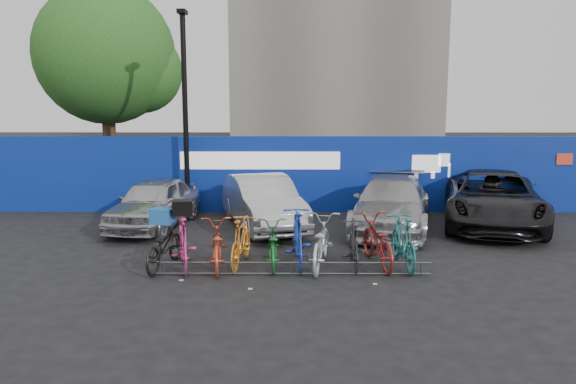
{
  "coord_description": "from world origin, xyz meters",
  "views": [
    {
      "loc": [
        -0.03,
        -11.53,
        3.53
      ],
      "look_at": [
        -0.1,
        2.0,
        1.3
      ],
      "focal_mm": 35.0,
      "sensor_mm": 36.0,
      "label": 1
    }
  ],
  "objects_px": {
    "car_1": "(263,202)",
    "bike_5": "(298,237)",
    "tree": "(112,58)",
    "bike_1": "(183,241)",
    "car_2": "(391,204)",
    "bike_8": "(377,241)",
    "bike_7": "(354,244)",
    "bike_9": "(403,242)",
    "car_0": "(154,203)",
    "bike_3": "(241,242)",
    "lamppost": "(185,108)",
    "bike_6": "(320,243)",
    "car_3": "(493,199)",
    "bike_0": "(164,246)",
    "bike_rack": "(292,268)",
    "bike_4": "(272,245)",
    "bike_2": "(216,245)"
  },
  "relations": [
    {
      "from": "lamppost",
      "to": "car_2",
      "type": "height_order",
      "value": "lamppost"
    },
    {
      "from": "car_1",
      "to": "bike_5",
      "type": "bearing_deg",
      "value": -92.82
    },
    {
      "from": "bike_7",
      "to": "bike_9",
      "type": "distance_m",
      "value": 1.04
    },
    {
      "from": "tree",
      "to": "car_2",
      "type": "xyz_separation_m",
      "value": [
        9.51,
        -6.44,
        -4.36
      ]
    },
    {
      "from": "car_1",
      "to": "car_2",
      "type": "bearing_deg",
      "value": -19.47
    },
    {
      "from": "bike_rack",
      "to": "bike_6",
      "type": "height_order",
      "value": "bike_6"
    },
    {
      "from": "car_1",
      "to": "bike_8",
      "type": "bearing_deg",
      "value": -71.37
    },
    {
      "from": "bike_3",
      "to": "bike_1",
      "type": "bearing_deg",
      "value": 13.91
    },
    {
      "from": "car_0",
      "to": "bike_3",
      "type": "distance_m",
      "value": 4.66
    },
    {
      "from": "bike_2",
      "to": "bike_9",
      "type": "relative_size",
      "value": 1.0
    },
    {
      "from": "bike_rack",
      "to": "car_3",
      "type": "xyz_separation_m",
      "value": [
        5.65,
        4.62,
        0.61
      ]
    },
    {
      "from": "bike_9",
      "to": "bike_5",
      "type": "bearing_deg",
      "value": -8.28
    },
    {
      "from": "tree",
      "to": "bike_1",
      "type": "xyz_separation_m",
      "value": [
        4.47,
        -10.1,
        -4.49
      ]
    },
    {
      "from": "bike_4",
      "to": "bike_6",
      "type": "xyz_separation_m",
      "value": [
        1.02,
        -0.07,
        0.07
      ]
    },
    {
      "from": "car_0",
      "to": "bike_5",
      "type": "bearing_deg",
      "value": -33.68
    },
    {
      "from": "car_3",
      "to": "bike_8",
      "type": "height_order",
      "value": "car_3"
    },
    {
      "from": "tree",
      "to": "bike_2",
      "type": "bearing_deg",
      "value": -62.89
    },
    {
      "from": "tree",
      "to": "lamppost",
      "type": "relative_size",
      "value": 1.28
    },
    {
      "from": "bike_5",
      "to": "bike_9",
      "type": "height_order",
      "value": "bike_5"
    },
    {
      "from": "lamppost",
      "to": "bike_rack",
      "type": "bearing_deg",
      "value": -61.93
    },
    {
      "from": "bike_1",
      "to": "bike_7",
      "type": "xyz_separation_m",
      "value": [
        3.61,
        0.07,
        -0.08
      ]
    },
    {
      "from": "bike_4",
      "to": "bike_8",
      "type": "bearing_deg",
      "value": 179.27
    },
    {
      "from": "tree",
      "to": "car_0",
      "type": "bearing_deg",
      "value": -64.85
    },
    {
      "from": "bike_rack",
      "to": "bike_4",
      "type": "height_order",
      "value": "bike_4"
    },
    {
      "from": "bike_rack",
      "to": "bike_5",
      "type": "height_order",
      "value": "bike_5"
    },
    {
      "from": "bike_3",
      "to": "bike_7",
      "type": "distance_m",
      "value": 2.4
    },
    {
      "from": "bike_8",
      "to": "tree",
      "type": "bearing_deg",
      "value": -57.9
    },
    {
      "from": "bike_5",
      "to": "car_2",
      "type": "bearing_deg",
      "value": -130.76
    },
    {
      "from": "bike_rack",
      "to": "bike_6",
      "type": "bearing_deg",
      "value": 45.25
    },
    {
      "from": "car_2",
      "to": "car_3",
      "type": "distance_m",
      "value": 2.95
    },
    {
      "from": "lamppost",
      "to": "car_0",
      "type": "distance_m",
      "value": 3.09
    },
    {
      "from": "lamppost",
      "to": "bike_2",
      "type": "bearing_deg",
      "value": -73.68
    },
    {
      "from": "lamppost",
      "to": "bike_1",
      "type": "xyz_separation_m",
      "value": [
        0.89,
        -5.45,
        -2.69
      ]
    },
    {
      "from": "lamppost",
      "to": "bike_8",
      "type": "bearing_deg",
      "value": -46.41
    },
    {
      "from": "tree",
      "to": "car_2",
      "type": "distance_m",
      "value": 12.28
    },
    {
      "from": "bike_5",
      "to": "car_0",
      "type": "bearing_deg",
      "value": -46.23
    },
    {
      "from": "car_2",
      "to": "bike_rack",
      "type": "bearing_deg",
      "value": -109.15
    },
    {
      "from": "car_2",
      "to": "bike_6",
      "type": "height_order",
      "value": "car_2"
    },
    {
      "from": "car_3",
      "to": "bike_0",
      "type": "height_order",
      "value": "car_3"
    },
    {
      "from": "bike_5",
      "to": "bike_rack",
      "type": "bearing_deg",
      "value": 78.04
    },
    {
      "from": "bike_4",
      "to": "bike_7",
      "type": "bearing_deg",
      "value": 176.0
    },
    {
      "from": "lamppost",
      "to": "bike_5",
      "type": "height_order",
      "value": "lamppost"
    },
    {
      "from": "lamppost",
      "to": "car_3",
      "type": "distance_m",
      "value": 9.3
    },
    {
      "from": "car_1",
      "to": "bike_3",
      "type": "relative_size",
      "value": 2.47
    },
    {
      "from": "car_2",
      "to": "bike_3",
      "type": "height_order",
      "value": "car_2"
    },
    {
      "from": "lamppost",
      "to": "car_3",
      "type": "relative_size",
      "value": 1.1
    },
    {
      "from": "car_2",
      "to": "bike_9",
      "type": "relative_size",
      "value": 2.61
    },
    {
      "from": "bike_0",
      "to": "bike_2",
      "type": "xyz_separation_m",
      "value": [
        1.11,
        0.02,
        0.01
      ]
    },
    {
      "from": "car_2",
      "to": "bike_8",
      "type": "xyz_separation_m",
      "value": [
        -0.92,
        -3.48,
        -0.18
      ]
    },
    {
      "from": "car_1",
      "to": "bike_5",
      "type": "relative_size",
      "value": 2.16
    }
  ]
}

